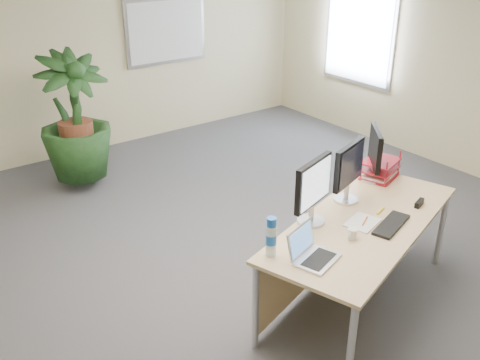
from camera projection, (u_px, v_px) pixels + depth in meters
floor at (276, 278)px, 4.88m from camera, size 8.00×8.00×0.00m
back_wall at (88, 55)px, 7.21m from camera, size 7.00×0.04×2.70m
whiteboard at (166, 31)px, 7.75m from camera, size 1.30×0.04×0.95m
window at (359, 31)px, 7.77m from camera, size 0.04×1.30×1.55m
desk at (349, 234)px, 4.39m from camera, size 2.21×1.44×0.78m
floor_plant at (76, 129)px, 6.31m from camera, size 0.96×0.96×1.50m
monitor_left at (313, 188)px, 4.10m from camera, size 0.47×0.22×0.53m
monitor_right at (349, 169)px, 4.44m from camera, size 0.45×0.21×0.52m
monitor_dark at (375, 152)px, 4.82m from camera, size 0.32×0.36×0.50m
laptop at (310, 251)px, 3.74m from camera, size 0.39×0.36×0.23m
keyboard at (391, 225)px, 4.17m from camera, size 0.46×0.27×0.02m
coffee_mug at (352, 234)px, 3.99m from camera, size 0.11×0.07×0.08m
spiral_notebook at (362, 223)px, 4.22m from camera, size 0.32×0.27×0.01m
orange_pen at (365, 221)px, 4.22m from camera, size 0.14×0.08×0.01m
yellow_highlighter at (380, 211)px, 4.38m from camera, size 0.13×0.05×0.02m
water_bottle at (271, 237)px, 3.75m from camera, size 0.08×0.08×0.30m
letter_tray at (380, 170)px, 4.96m from camera, size 0.42×0.36×0.17m
stapler at (419, 203)px, 4.48m from camera, size 0.14×0.08×0.05m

